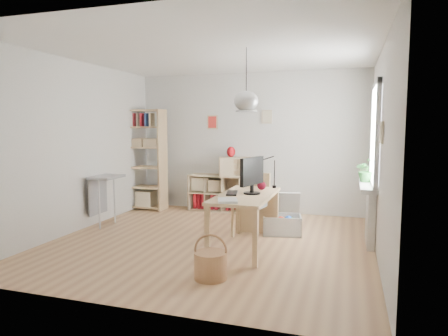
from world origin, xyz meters
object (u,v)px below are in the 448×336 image
(desk, at_px, (246,201))
(monitor, at_px, (252,173))
(chair, at_px, (252,200))
(storage_chest, at_px, (283,221))
(tall_bookshelf, at_px, (145,155))
(drawer_chest, at_px, (235,166))
(cube_shelf, at_px, (224,196))

(desk, distance_m, monitor, 0.39)
(chair, bearing_deg, storage_chest, 39.00)
(desk, bearing_deg, tall_bookshelf, 142.99)
(tall_bookshelf, xyz_separation_m, drawer_chest, (1.82, 0.24, -0.19))
(storage_chest, bearing_deg, desk, -121.91)
(chair, height_order, drawer_chest, drawer_chest)
(desk, bearing_deg, chair, 96.22)
(desk, height_order, drawer_chest, drawer_chest)
(cube_shelf, height_order, chair, chair)
(monitor, bearing_deg, tall_bookshelf, 159.50)
(chair, height_order, storage_chest, chair)
(monitor, bearing_deg, cube_shelf, 131.68)
(cube_shelf, xyz_separation_m, monitor, (1.10, -2.17, 0.73))
(desk, distance_m, drawer_chest, 2.33)
(chair, bearing_deg, monitor, -66.14)
(tall_bookshelf, distance_m, storage_chest, 3.25)
(storage_chest, bearing_deg, chair, -162.05)
(storage_chest, bearing_deg, monitor, -118.92)
(desk, relative_size, monitor, 2.63)
(storage_chest, bearing_deg, tall_bookshelf, 150.28)
(chair, bearing_deg, desk, -73.25)
(monitor, distance_m, drawer_chest, 2.30)
(storage_chest, xyz_separation_m, monitor, (-0.29, -0.86, 0.83))
(desk, distance_m, chair, 0.70)
(monitor, height_order, drawer_chest, monitor)
(desk, height_order, chair, chair)
(desk, height_order, monitor, monitor)
(chair, distance_m, storage_chest, 0.60)
(storage_chest, bearing_deg, cube_shelf, 126.09)
(desk, distance_m, storage_chest, 1.09)
(chair, distance_m, monitor, 0.81)
(chair, xyz_separation_m, drawer_chest, (-0.69, 1.50, 0.35))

